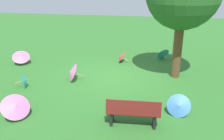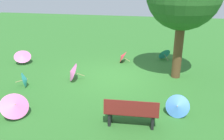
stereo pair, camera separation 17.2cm
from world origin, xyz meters
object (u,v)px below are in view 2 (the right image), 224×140
(parasol_teal_1, at_px, (164,54))
(parasol_pink_0, at_px, (22,56))
(park_bench, at_px, (131,112))
(parasol_pink_1, at_px, (15,105))
(parasol_pink_2, at_px, (72,72))
(parasol_teal_0, at_px, (25,79))
(parasol_blue_0, at_px, (177,106))
(parasol_red_0, at_px, (122,56))

(parasol_teal_1, height_order, parasol_pink_0, parasol_pink_0)
(park_bench, bearing_deg, parasol_pink_0, -35.74)
(parasol_teal_1, distance_m, parasol_pink_1, 8.48)
(parasol_pink_1, bearing_deg, parasol_pink_2, -101.82)
(park_bench, relative_size, parasol_teal_1, 1.96)
(parasol_teal_0, bearing_deg, parasol_pink_0, -56.80)
(parasol_blue_0, bearing_deg, parasol_red_0, -62.36)
(parasol_teal_0, bearing_deg, park_bench, 157.11)
(parasol_teal_0, relative_size, parasol_blue_0, 0.80)
(parasol_teal_0, relative_size, parasol_pink_1, 0.57)
(parasol_blue_0, bearing_deg, park_bench, 31.77)
(parasol_blue_0, xyz_separation_m, parasol_pink_1, (5.03, 1.12, 0.08))
(parasol_teal_0, height_order, parasol_pink_1, parasol_pink_1)
(parasol_teal_1, xyz_separation_m, parasol_pink_1, (4.61, 7.11, 0.11))
(parasol_teal_1, bearing_deg, parasol_pink_0, 17.60)
(parasol_teal_1, relative_size, parasol_pink_1, 0.72)
(parasol_teal_0, distance_m, parasol_pink_1, 2.42)
(parasol_teal_1, distance_m, parasol_red_0, 2.41)
(parasol_teal_0, bearing_deg, parasol_pink_1, 113.36)
(parasol_pink_0, bearing_deg, parasol_teal_1, -162.40)
(parasol_teal_0, distance_m, parasol_blue_0, 6.09)
(park_bench, distance_m, parasol_teal_0, 5.01)
(parasol_pink_1, height_order, parasol_pink_2, parasol_pink_2)
(parasol_teal_1, xyz_separation_m, parasol_pink_2, (3.93, 3.89, 0.08))
(park_bench, xyz_separation_m, parasol_blue_0, (-1.38, -0.85, -0.10))
(park_bench, xyz_separation_m, parasol_teal_0, (4.61, -1.95, -0.15))
(parasol_teal_0, xyz_separation_m, parasol_pink_1, (-0.96, 2.22, 0.12))
(park_bench, xyz_separation_m, parasol_pink_1, (3.66, 0.27, -0.03))
(parasol_teal_0, relative_size, parasol_red_0, 0.97)
(parasol_red_0, distance_m, parasol_pink_1, 6.59)
(parasol_teal_1, height_order, parasol_pink_1, parasol_pink_1)
(parasol_pink_1, bearing_deg, parasol_teal_1, -122.93)
(parasol_pink_2, bearing_deg, parasol_blue_0, 154.29)
(parasol_blue_0, bearing_deg, parasol_teal_0, -10.35)
(parasol_blue_0, relative_size, parasol_pink_1, 0.71)
(parasol_teal_1, bearing_deg, parasol_blue_0, 94.07)
(parasol_teal_0, bearing_deg, parasol_red_0, -130.78)
(parasol_teal_1, bearing_deg, parasol_teal_0, 41.35)
(park_bench, bearing_deg, parasol_teal_0, -22.89)
(parasol_teal_0, distance_m, parasol_pink_2, 1.92)
(parasol_teal_0, xyz_separation_m, parasol_pink_2, (-1.63, -1.00, 0.09))
(park_bench, bearing_deg, parasol_pink_1, 4.20)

